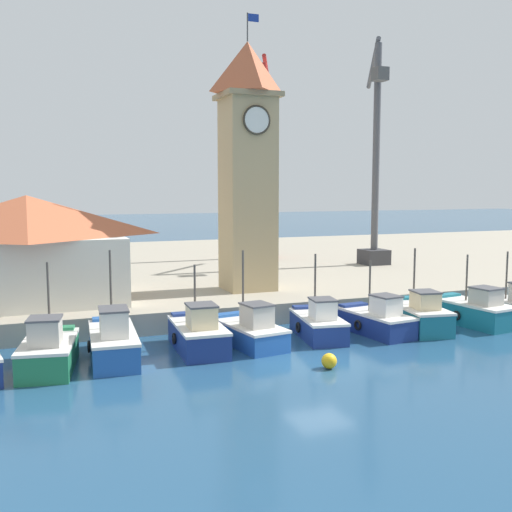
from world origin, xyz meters
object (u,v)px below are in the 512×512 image
object	(u,v)px
fishing_boat_center	(249,330)
fishing_boat_right_outer	(418,315)
port_crane_near	(264,183)
mooring_buoy	(329,361)
fishing_boat_far_right	(474,311)
clock_tower	(248,160)
fishing_boat_left_inner	(113,341)
warehouse_left	(28,248)
fishing_boat_left_outer	(48,351)
fishing_boat_mid_left	(198,334)
fishing_boat_mid_right	(318,323)
fishing_boat_right_inner	(376,320)
port_crane_far	(375,181)

from	to	relation	value
fishing_boat_center	fishing_boat_right_outer	bearing A→B (deg)	-2.03
port_crane_near	mooring_buoy	bearing A→B (deg)	-106.61
fishing_boat_far_right	clock_tower	world-z (taller)	clock_tower
fishing_boat_left_inner	fishing_boat_far_right	size ratio (longest dim) A/B	1.13
fishing_boat_right_outer	warehouse_left	world-z (taller)	warehouse_left
fishing_boat_right_outer	warehouse_left	size ratio (longest dim) A/B	0.46
fishing_boat_left_outer	fishing_boat_right_outer	xyz separation A→B (m)	(17.90, 0.40, -0.00)
mooring_buoy	fishing_boat_far_right	bearing A→B (deg)	21.07
fishing_boat_mid_left	warehouse_left	distance (m)	11.56
clock_tower	mooring_buoy	size ratio (longest dim) A/B	25.75
fishing_boat_center	fishing_boat_right_outer	size ratio (longest dim) A/B	1.01
fishing_boat_mid_right	warehouse_left	distance (m)	15.89
fishing_boat_left_outer	fishing_boat_left_inner	xyz separation A→B (m)	(2.61, 0.56, 0.02)
fishing_boat_mid_left	mooring_buoy	xyz separation A→B (m)	(4.19, -4.52, -0.46)
port_crane_near	fishing_boat_mid_right	bearing A→B (deg)	-105.54
fishing_boat_right_outer	clock_tower	bearing A→B (deg)	124.94
fishing_boat_left_outer	fishing_boat_right_inner	xyz separation A→B (m)	(15.47, 0.47, -0.07)
fishing_boat_mid_left	fishing_boat_far_right	xyz separation A→B (m)	(15.06, -0.33, -0.01)
clock_tower	port_crane_near	xyz separation A→B (m)	(7.19, 15.42, -1.22)
fishing_boat_center	fishing_boat_right_outer	xyz separation A→B (m)	(9.09, -0.32, 0.08)
fishing_boat_left_outer	fishing_boat_far_right	xyz separation A→B (m)	(21.42, 0.34, -0.02)
fishing_boat_center	mooring_buoy	world-z (taller)	fishing_boat_center
clock_tower	port_crane_near	size ratio (longest dim) A/B	0.92
fishing_boat_mid_right	fishing_boat_far_right	size ratio (longest dim) A/B	0.96
fishing_boat_center	port_crane_far	bearing A→B (deg)	44.00
fishing_boat_left_outer	fishing_boat_mid_left	bearing A→B (deg)	6.04
fishing_boat_left_inner	fishing_boat_mid_right	distance (m)	9.82
fishing_boat_right_inner	clock_tower	size ratio (longest dim) A/B	0.27
fishing_boat_left_inner	fishing_boat_far_right	xyz separation A→B (m)	(18.81, -0.21, -0.04)
fishing_boat_left_inner	clock_tower	bearing A→B (deg)	42.85
warehouse_left	fishing_boat_mid_left	bearing A→B (deg)	-51.20
mooring_buoy	fishing_boat_left_inner	bearing A→B (deg)	150.99
fishing_boat_mid_right	fishing_boat_far_right	distance (m)	9.01
mooring_buoy	port_crane_near	bearing A→B (deg)	73.39
clock_tower	fishing_boat_right_outer	bearing A→B (deg)	-55.06
fishing_boat_right_outer	mooring_buoy	size ratio (longest dim) A/B	7.31
fishing_boat_left_inner	fishing_boat_far_right	bearing A→B (deg)	-0.65
fishing_boat_far_right	clock_tower	xyz separation A→B (m)	(-9.60, 8.76, 8.14)
fishing_boat_left_outer	port_crane_far	world-z (taller)	port_crane_far
fishing_boat_mid_right	warehouse_left	bearing A→B (deg)	146.96
fishing_boat_left_inner	fishing_boat_center	world-z (taller)	fishing_boat_left_inner
fishing_boat_far_right	port_crane_far	bearing A→B (deg)	75.96
fishing_boat_right_inner	mooring_buoy	bearing A→B (deg)	-138.76
port_crane_near	fishing_boat_right_inner	bearing A→B (deg)	-98.37
fishing_boat_mid_left	fishing_boat_right_inner	bearing A→B (deg)	-1.25
fishing_boat_mid_left	mooring_buoy	distance (m)	6.18
warehouse_left	fishing_boat_right_outer	bearing A→B (deg)	-25.72
warehouse_left	port_crane_near	size ratio (longest dim) A/B	0.57
fishing_boat_center	fishing_boat_right_outer	world-z (taller)	fishing_boat_center
fishing_boat_left_outer	fishing_boat_mid_left	distance (m)	6.39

